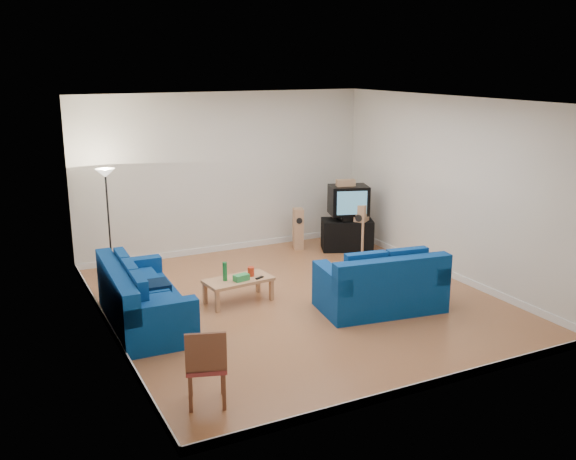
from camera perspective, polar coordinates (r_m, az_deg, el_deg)
name	(u,v)px	position (r m, az deg, el deg)	size (l,w,h in m)	color
room	(299,208)	(10.00, 1.02, 1.94)	(6.01, 6.51, 3.21)	brown
sofa_three_seat	(140,303)	(9.72, -13.00, -6.31)	(1.08, 2.35, 0.89)	navy
sofa_loveseat	(382,288)	(10.08, 8.33, -5.16)	(2.00, 1.29, 0.94)	navy
coffee_table	(238,282)	(10.34, -4.44, -4.62)	(1.13, 0.65, 0.39)	tan
bottle	(225,271)	(10.21, -5.63, -3.69)	(0.07, 0.07, 0.30)	#197233
tissue_box	(241,278)	(10.22, -4.17, -4.24)	(0.24, 0.13, 0.10)	green
red_canister	(251,272)	(10.42, -3.31, -3.71)	(0.11, 0.11, 0.15)	red
remote	(259,278)	(10.32, -2.55, -4.26)	(0.15, 0.05, 0.02)	black
tv_stand	(347,235)	(13.24, 5.27, -0.41)	(1.02, 0.57, 0.63)	black
av_receiver	(350,217)	(13.16, 5.51, 1.15)	(0.46, 0.37, 0.11)	black
television	(349,200)	(13.12, 5.41, 2.67)	(0.90, 0.77, 0.59)	black
centre_speaker	(346,183)	(13.02, 5.15, 4.20)	(0.38, 0.15, 0.13)	tan
speaker_left	(298,229)	(13.21, 0.91, 0.12)	(0.26, 0.30, 0.84)	tan
speaker_right	(361,228)	(13.11, 6.52, 0.21)	(0.36, 0.35, 0.98)	tan
floor_lamp	(106,188)	(11.61, -15.85, 3.60)	(0.34, 0.34, 1.97)	black
dining_chair	(206,363)	(7.31, -7.29, -11.66)	(0.57, 0.57, 0.94)	brown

